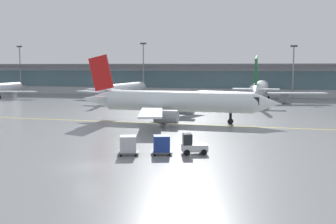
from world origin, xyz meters
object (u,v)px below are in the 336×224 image
cargo_dolly_trailing (128,145)px  apron_light_mast_1 (143,67)px  gate_airplane_2 (259,89)px  baggage_tug (192,145)px  apron_light_mast_0 (20,68)px  apron_light_mast_2 (293,70)px  taxiing_regional_jet (176,102)px  gate_airplane_1 (124,89)px  cargo_dolly_lead (162,144)px

cargo_dolly_trailing → apron_light_mast_1: apron_light_mast_1 is taller
gate_airplane_2 → apron_light_mast_1: bearing=68.3°
baggage_tug → apron_light_mast_0: (-71.42, 79.40, 7.51)m
gate_airplane_2 → apron_light_mast_2: (8.35, 12.17, 4.55)m
taxiing_regional_jet → cargo_dolly_trailing: taxiing_regional_jet is taller
gate_airplane_2 → taxiing_regional_jet: size_ratio=1.04×
gate_airplane_2 → apron_light_mast_0: bearing=80.3°
taxiing_regional_jet → apron_light_mast_0: size_ratio=2.11×
gate_airplane_1 → cargo_dolly_lead: gate_airplane_1 is taller
taxiing_regional_jet → cargo_dolly_lead: taxiing_regional_jet is taller
gate_airplane_2 → baggage_tug: (-4.71, -64.00, -2.46)m
gate_airplane_1 → apron_light_mast_2: size_ratio=2.04×
cargo_dolly_trailing → apron_light_mast_0: 104.59m
gate_airplane_1 → taxiing_regional_jet: 44.40m
gate_airplane_1 → apron_light_mast_2: apron_light_mast_2 is taller
gate_airplane_2 → taxiing_regional_jet: bearing=165.6°
gate_airplane_2 → apron_light_mast_2: bearing=-32.8°
gate_airplane_1 → cargo_dolly_lead: (26.52, -62.63, -1.87)m
gate_airplane_1 → apron_light_mast_0: bearing=72.4°
gate_airplane_1 → gate_airplane_2: bearing=-80.8°
gate_airplane_2 → taxiing_regional_jet: 42.28m
taxiing_regional_jet → apron_light_mast_1: (-22.65, 55.50, 5.36)m
cargo_dolly_trailing → apron_light_mast_0: apron_light_mast_0 is taller
gate_airplane_1 → apron_light_mast_0: apron_light_mast_0 is taller
taxiing_regional_jet → apron_light_mast_2: 56.67m
baggage_tug → apron_light_mast_1: apron_light_mast_1 is taller
cargo_dolly_lead → gate_airplane_1: bearing=94.9°
cargo_dolly_lead → apron_light_mast_2: 79.09m
gate_airplane_1 → apron_light_mast_0: 45.85m
gate_airplane_2 → apron_light_mast_1: (-34.37, 14.88, 5.24)m
gate_airplane_1 → cargo_dolly_trailing: size_ratio=11.82×
taxiing_regional_jet → apron_light_mast_2: apron_light_mast_2 is taller
apron_light_mast_1 → apron_light_mast_2: (42.72, -2.71, -0.69)m
taxiing_regional_jet → apron_light_mast_2: bearing=70.6°
cargo_dolly_trailing → apron_light_mast_0: size_ratio=0.16×
gate_airplane_2 → baggage_tug: size_ratio=11.61×
taxiing_regional_jet → baggage_tug: 24.51m
gate_airplane_1 → gate_airplane_2: 34.29m
taxiing_regional_jet → cargo_dolly_lead: bearing=-79.2°
gate_airplane_2 → baggage_tug: 64.22m
gate_airplane_2 → taxiing_regional_jet: gate_airplane_2 is taller
gate_airplane_2 → cargo_dolly_trailing: (-10.89, -66.01, -2.30)m
baggage_tug → apron_light_mast_0: bearing=113.9°
cargo_dolly_trailing → baggage_tug: bearing=-0.0°
gate_airplane_2 → cargo_dolly_lead: size_ratio=13.54×
gate_airplane_2 → apron_light_mast_0: apron_light_mast_0 is taller
gate_airplane_2 → baggage_tug: bearing=177.5°
gate_airplane_1 → baggage_tug: (29.50, -61.66, -2.03)m
baggage_tug → apron_light_mast_2: 77.60m
cargo_dolly_lead → apron_light_mast_1: 84.53m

